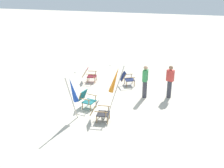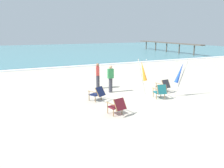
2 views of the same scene
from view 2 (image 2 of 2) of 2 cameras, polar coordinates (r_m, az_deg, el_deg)
ground_plane at (r=12.11m, az=9.70°, el=-3.72°), size 80.00×80.00×0.00m
sea at (r=43.26m, az=-15.88°, el=8.37°), size 80.00×40.00×0.10m
surf_band at (r=23.53m, az=-8.04°, el=4.79°), size 80.00×1.10×0.06m
beach_chair_back_right at (r=11.42m, az=-3.81°, el=-2.41°), size 0.87×0.95×0.78m
beach_chair_front_right at (r=9.50m, az=1.36°, el=-5.70°), size 0.71×0.87×0.78m
beach_chair_mid_center at (r=13.39m, az=13.31°, el=-0.35°), size 0.67×0.82×0.79m
beach_chair_front_left at (r=12.07m, az=12.50°, el=-1.79°), size 0.69×0.79×0.81m
umbrella_furled_orange at (r=12.68m, az=8.16°, el=3.32°), size 0.38×0.71×2.04m
umbrella_furled_blue at (r=12.63m, az=17.28°, el=2.75°), size 0.77×0.31×2.03m
person_near_chairs at (r=12.94m, az=-0.37°, el=1.43°), size 0.35×0.23×1.63m
person_by_waterline at (r=13.83m, az=-3.74°, el=2.19°), size 0.29×0.38×1.63m
pier_distant at (r=39.71m, az=14.13°, el=10.26°), size 0.90×16.04×1.75m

